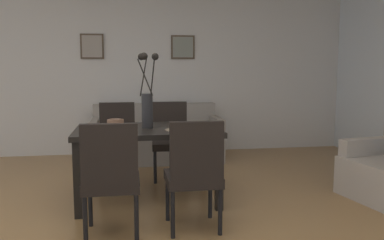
{
  "coord_description": "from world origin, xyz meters",
  "views": [
    {
      "loc": [
        0.06,
        -3.2,
        1.31
      ],
      "look_at": [
        0.73,
        0.93,
        0.79
      ],
      "focal_mm": 37.88,
      "sensor_mm": 36.0,
      "label": 1
    }
  ],
  "objects": [
    {
      "name": "framed_picture_left",
      "position": [
        -0.43,
        3.18,
        1.66
      ],
      "size": [
        0.35,
        0.03,
        0.38
      ],
      "color": "#473828"
    },
    {
      "name": "bowl_far_left",
      "position": [
        0.58,
        0.58,
        0.78
      ],
      "size": [
        0.17,
        0.17,
        0.07
      ],
      "color": "brown",
      "rests_on": "dining_table"
    },
    {
      "name": "bowl_near_left",
      "position": [
        -0.05,
        0.58,
        0.78
      ],
      "size": [
        0.17,
        0.17,
        0.07
      ],
      "color": "brown",
      "rests_on": "dining_table"
    },
    {
      "name": "ground_plane",
      "position": [
        0.0,
        0.0,
        0.0
      ],
      "size": [
        9.0,
        9.0,
        0.0
      ],
      "primitive_type": "plane",
      "color": "olive"
    },
    {
      "name": "placemat_near_left",
      "position": [
        -0.05,
        0.58,
        0.74
      ],
      "size": [
        0.32,
        0.32,
        0.01
      ],
      "primitive_type": "cylinder",
      "color": "#7F705B",
      "rests_on": "dining_table"
    },
    {
      "name": "dining_chair_near_left",
      "position": [
        -0.07,
        -0.09,
        0.51
      ],
      "size": [
        0.45,
        0.45,
        0.92
      ],
      "color": "black",
      "rests_on": "ground"
    },
    {
      "name": "placemat_near_right",
      "position": [
        -0.05,
        0.99,
        0.74
      ],
      "size": [
        0.32,
        0.32,
        0.01
      ],
      "primitive_type": "cylinder",
      "color": "#7F705B",
      "rests_on": "dining_table"
    },
    {
      "name": "back_wall_panel",
      "position": [
        0.0,
        3.25,
        1.3
      ],
      "size": [
        9.0,
        0.1,
        2.6
      ],
      "primitive_type": "cube",
      "color": "silver",
      "rests_on": "ground"
    },
    {
      "name": "bowl_near_right",
      "position": [
        -0.05,
        0.99,
        0.78
      ],
      "size": [
        0.17,
        0.17,
        0.07
      ],
      "color": "brown",
      "rests_on": "dining_table"
    },
    {
      "name": "dining_chair_near_right",
      "position": [
        -0.05,
        1.64,
        0.51
      ],
      "size": [
        0.44,
        0.44,
        0.92
      ],
      "color": "black",
      "rests_on": "ground"
    },
    {
      "name": "dining_table",
      "position": [
        0.26,
        0.78,
        0.65
      ],
      "size": [
        1.4,
        0.9,
        0.74
      ],
      "color": "black",
      "rests_on": "ground"
    },
    {
      "name": "dining_chair_far_right",
      "position": [
        0.58,
        1.64,
        0.51
      ],
      "size": [
        0.47,
        0.47,
        0.92
      ],
      "color": "black",
      "rests_on": "ground"
    },
    {
      "name": "placemat_far_left",
      "position": [
        0.58,
        0.58,
        0.74
      ],
      "size": [
        0.32,
        0.32,
        0.01
      ],
      "primitive_type": "cylinder",
      "color": "#7F705B",
      "rests_on": "dining_table"
    },
    {
      "name": "framed_picture_center",
      "position": [
        0.96,
        3.18,
        1.66
      ],
      "size": [
        0.37,
        0.03,
        0.37
      ],
      "color": "#473828"
    },
    {
      "name": "sofa",
      "position": [
        0.49,
        2.66,
        0.28
      ],
      "size": [
        1.84,
        0.84,
        0.8
      ],
      "color": "gray",
      "rests_on": "ground"
    },
    {
      "name": "dining_chair_far_left",
      "position": [
        0.59,
        -0.06,
        0.51
      ],
      "size": [
        0.44,
        0.44,
        0.92
      ],
      "color": "black",
      "rests_on": "ground"
    },
    {
      "name": "centerpiece_vase",
      "position": [
        0.26,
        0.78,
        1.02
      ],
      "size": [
        0.21,
        0.23,
        0.73
      ],
      "color": "#232326",
      "rests_on": "dining_table"
    }
  ]
}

